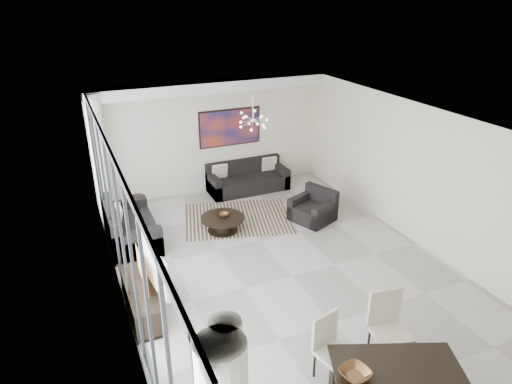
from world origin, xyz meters
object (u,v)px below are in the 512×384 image
sofa_main (247,181)px  dining_table (396,372)px  tv_console (141,299)px  coffee_table (223,223)px  television (148,267)px

sofa_main → dining_table: bearing=-97.9°
tv_console → dining_table: size_ratio=0.88×
coffee_table → sofa_main: size_ratio=0.46×
tv_console → television: 0.61m
tv_console → dining_table: (2.58, -3.20, 0.33)m
sofa_main → television: size_ratio=1.75×
sofa_main → tv_console: sofa_main is taller
coffee_table → tv_console: 3.01m
sofa_main → dining_table: size_ratio=1.18×
television → dining_table: (2.42, -3.17, -0.26)m
tv_console → television: size_ratio=1.31×
coffee_table → television: television is taller
tv_console → television: bearing=-9.7°
sofa_main → tv_console: (-3.57, -3.97, -0.01)m
coffee_table → sofa_main: bearing=53.7°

